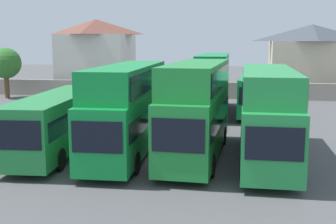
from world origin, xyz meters
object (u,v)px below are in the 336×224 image
object	(u,v)px
bus_3	(197,105)
bus_7	(213,80)
house_terrace_centre	(311,59)
bus_1	(58,120)
bus_4	(267,109)
bus_6	(168,91)
bus_2	(128,105)
bus_8	(255,92)
house_terrace_left	(96,55)
bus_5	(117,89)
tree_left_of_lot	(6,64)

from	to	relation	value
bus_3	bus_7	distance (m)	15.31
bus_3	house_terrace_centre	bearing A→B (deg)	163.91
house_terrace_centre	bus_1	bearing A→B (deg)	-120.75
bus_4	bus_6	size ratio (longest dim) A/B	1.12
bus_2	house_terrace_centre	distance (m)	33.64
bus_1	bus_4	xyz separation A→B (m)	(11.37, 0.23, 0.82)
bus_8	bus_6	bearing A→B (deg)	-84.92
bus_6	house_terrace_left	world-z (taller)	house_terrace_left
bus_6	bus_8	size ratio (longest dim) A/B	0.98
bus_1	bus_5	world-z (taller)	bus_5
bus_2	bus_3	size ratio (longest dim) A/B	1.07
bus_1	bus_8	distance (m)	18.96
bus_4	bus_7	bearing A→B (deg)	-165.74
bus_2	bus_8	world-z (taller)	bus_2
bus_1	bus_5	size ratio (longest dim) A/B	1.01
bus_6	bus_8	bearing A→B (deg)	90.30
bus_7	bus_1	bearing A→B (deg)	-26.57
bus_5	house_terrace_left	size ratio (longest dim) A/B	1.24
bus_5	bus_7	size ratio (longest dim) A/B	0.92
bus_7	house_terrace_left	world-z (taller)	house_terrace_left
bus_2	bus_6	distance (m)	14.72
bus_5	house_terrace_centre	xyz separation A→B (m)	(19.06, 15.53, 2.13)
bus_4	house_terrace_left	world-z (taller)	house_terrace_left
house_terrace_centre	house_terrace_left	bearing A→B (deg)	179.71
bus_6	tree_left_of_lot	distance (m)	20.39
bus_4	bus_6	bearing A→B (deg)	-151.99
house_terrace_centre	bus_7	bearing A→B (deg)	-124.77
bus_8	tree_left_of_lot	xyz separation A→B (m)	(-26.51, 6.96, 1.89)
bus_5	bus_4	bearing A→B (deg)	41.91
bus_3	bus_1	bearing A→B (deg)	-85.38
bus_2	bus_5	bearing A→B (deg)	-163.59
house_terrace_centre	tree_left_of_lot	xyz separation A→B (m)	(-33.44, -8.53, -0.34)
bus_5	house_terrace_centre	distance (m)	24.68
bus_4	bus_5	world-z (taller)	bus_4
bus_2	bus_6	size ratio (longest dim) A/B	1.12
bus_1	bus_7	size ratio (longest dim) A/B	0.93
bus_7	house_terrace_left	xyz separation A→B (m)	(-15.41, 15.29, 1.66)
bus_5	tree_left_of_lot	distance (m)	16.10
bus_3	bus_2	bearing A→B (deg)	-88.16
tree_left_of_lot	bus_6	bearing A→B (deg)	-20.70
bus_6	tree_left_of_lot	size ratio (longest dim) A/B	1.88
bus_3	bus_6	distance (m)	15.30
bus_6	bus_7	size ratio (longest dim) A/B	0.87
bus_3	bus_4	distance (m)	3.68
bus_6	bus_7	world-z (taller)	bus_7
bus_2	bus_5	world-z (taller)	bus_2
bus_5	house_terrace_centre	bearing A→B (deg)	131.90
house_terrace_left	tree_left_of_lot	world-z (taller)	house_terrace_left
bus_8	house_terrace_centre	world-z (taller)	house_terrace_centre
house_terrace_left	bus_2	bearing A→B (deg)	-69.23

